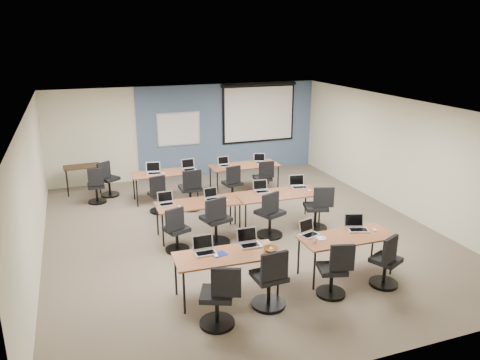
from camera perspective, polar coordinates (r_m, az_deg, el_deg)
name	(u,v)px	position (r m, az deg, el deg)	size (l,w,h in m)	color
floor	(241,232)	(10.18, 0.08, -6.34)	(8.00, 9.00, 0.02)	#6B6354
ceiling	(241,107)	(9.42, 0.08, 8.86)	(8.00, 9.00, 0.02)	white
wall_back	(188,131)	(13.91, -6.33, 5.91)	(8.00, 0.04, 2.70)	beige
wall_front	(367,271)	(5.99, 15.27, -10.63)	(8.00, 0.04, 2.70)	beige
wall_left	(32,194)	(9.21, -24.01, -1.53)	(0.04, 9.00, 2.70)	beige
wall_right	(400,156)	(11.66, 18.90, 2.82)	(0.04, 9.00, 2.70)	beige
blue_accent_panel	(229,129)	(14.22, -1.37, 6.26)	(5.50, 0.04, 2.70)	#3D5977
whiteboard	(179,129)	(13.75, -7.48, 6.16)	(1.28, 0.03, 0.98)	silver
projector_screen	(259,110)	(14.39, 2.32, 8.56)	(2.40, 0.10, 1.82)	black
training_table_front_left	(227,257)	(7.59, -1.63, -9.39)	(1.68, 0.70, 0.73)	olive
training_table_front_right	(347,239)	(8.43, 12.86, -7.01)	(1.67, 0.69, 0.73)	#A37D46
training_table_mid_left	(198,205)	(9.83, -5.13, -3.02)	(1.75, 0.73, 0.73)	brown
training_table_mid_right	(278,195)	(10.37, 4.62, -1.87)	(1.88, 0.78, 0.73)	olive
training_table_back_left	(165,174)	(12.05, -9.12, 0.69)	(1.66, 0.69, 0.73)	brown
training_table_back_right	(244,166)	(12.58, 0.52, 1.66)	(1.84, 0.77, 0.73)	#A75E2F
laptop_0	(204,249)	(7.63, -4.37, -8.33)	(0.35, 0.29, 0.26)	#B7B7B8
mouse_0	(216,256)	(7.51, -2.94, -9.20)	(0.06, 0.10, 0.04)	white
task_chair_0	(219,301)	(6.97, -2.55, -14.54)	(0.56, 0.52, 1.00)	black
laptop_1	(249,241)	(7.87, 1.08, -7.45)	(0.35, 0.30, 0.27)	silver
mouse_1	(271,248)	(7.76, 3.83, -8.30)	(0.05, 0.09, 0.03)	white
task_chair_1	(270,283)	(7.40, 3.69, -12.46)	(0.54, 0.54, 1.02)	black
laptop_2	(309,231)	(8.34, 8.35, -6.17)	(0.33, 0.28, 0.25)	silver
mouse_2	(324,238)	(8.23, 10.18, -6.97)	(0.06, 0.10, 0.04)	white
task_chair_2	(334,274)	(7.84, 11.42, -11.18)	(0.49, 0.48, 0.97)	black
laptop_3	(356,226)	(8.71, 14.01, -5.45)	(0.35, 0.30, 0.27)	silver
mouse_3	(375,230)	(8.76, 16.12, -5.86)	(0.06, 0.10, 0.04)	white
task_chair_3	(386,265)	(8.32, 17.38, -9.87)	(0.52, 0.49, 0.97)	black
laptop_4	(166,201)	(9.79, -9.01, -2.56)	(0.33, 0.28, 0.25)	silver
mouse_4	(179,206)	(9.61, -7.43, -3.20)	(0.06, 0.09, 0.03)	white
task_chair_4	(176,233)	(9.23, -7.76, -6.45)	(0.49, 0.47, 0.96)	black
laptop_5	(212,196)	(9.97, -3.47, -2.02)	(0.30, 0.26, 0.23)	#B6B6BC
mouse_5	(227,200)	(9.90, -1.63, -2.44)	(0.05, 0.09, 0.03)	white
task_chair_5	(216,225)	(9.45, -2.95, -5.45)	(0.58, 0.57, 1.05)	black
laptop_6	(261,189)	(10.44, 2.63, -1.09)	(0.33, 0.28, 0.25)	silver
mouse_6	(271,193)	(10.34, 3.85, -1.59)	(0.06, 0.10, 0.03)	white
task_chair_6	(270,218)	(9.80, 3.67, -4.64)	(0.59, 0.56, 1.03)	black
laptop_7	(298,184)	(10.80, 7.12, -0.54)	(0.36, 0.31, 0.27)	#A4A3AA
mouse_7	(309,190)	(10.60, 8.44, -1.26)	(0.06, 0.10, 0.04)	white
task_chair_7	(317,212)	(10.27, 9.41, -3.83)	(0.55, 0.54, 1.02)	black
laptop_8	(154,171)	(11.99, -10.45, 1.13)	(0.36, 0.30, 0.27)	silver
mouse_8	(164,173)	(11.95, -9.30, 0.86)	(0.06, 0.10, 0.03)	white
task_chair_8	(159,197)	(11.28, -9.89, -2.06)	(0.47, 0.47, 0.95)	black
laptop_9	(189,167)	(12.19, -6.26, 1.58)	(0.35, 0.30, 0.26)	#A9A9AC
mouse_9	(195,170)	(12.11, -5.48, 1.23)	(0.06, 0.10, 0.04)	white
task_chair_9	(191,193)	(11.36, -6.02, -1.54)	(0.56, 0.56, 1.03)	black
laptop_10	(224,164)	(12.48, -1.94, 2.02)	(0.31, 0.26, 0.24)	#ABABB4
mouse_10	(237,166)	(12.41, -0.36, 1.72)	(0.07, 0.11, 0.04)	white
task_chair_10	(233,186)	(11.87, -0.91, -0.77)	(0.48, 0.48, 0.96)	black
laptop_11	(260,160)	(12.80, 2.49, 2.41)	(0.31, 0.27, 0.24)	#B0B0B0
mouse_11	(266,164)	(12.66, 3.13, 2.01)	(0.06, 0.10, 0.04)	white
task_chair_11	(263,181)	(12.28, 2.88, -0.15)	(0.49, 0.49, 0.97)	black
blue_mousepad	(219,254)	(7.58, -2.55, -9.02)	(0.23, 0.19, 0.01)	navy
snack_bowl	(271,249)	(7.68, 3.76, -8.37)	(0.29, 0.29, 0.07)	brown
snack_plate	(321,238)	(8.23, 9.85, -7.02)	(0.18, 0.18, 0.01)	white
coffee_cup	(316,240)	(8.06, 9.20, -7.28)	(0.05, 0.05, 0.05)	white
utility_table	(82,169)	(13.11, -18.69, 1.25)	(0.94, 0.52, 0.75)	#312113
spare_chair_a	(108,182)	(12.70, -15.80, -0.22)	(0.55, 0.48, 0.97)	black
spare_chair_b	(96,189)	(12.27, -17.10, -1.00)	(0.46, 0.46, 0.95)	black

